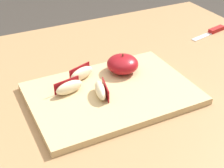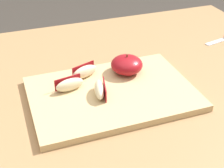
{
  "view_description": "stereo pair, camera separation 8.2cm",
  "coord_description": "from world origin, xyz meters",
  "px_view_note": "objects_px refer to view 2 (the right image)",
  "views": [
    {
      "loc": [
        -0.26,
        -0.7,
        1.23
      ],
      "look_at": [
        0.05,
        -0.09,
        0.79
      ],
      "focal_mm": 53.0,
      "sensor_mm": 36.0,
      "label": 1
    },
    {
      "loc": [
        -0.19,
        -0.73,
        1.23
      ],
      "look_at": [
        0.05,
        -0.09,
        0.79
      ],
      "focal_mm": 53.0,
      "sensor_mm": 36.0,
      "label": 2
    }
  ],
  "objects_px": {
    "apple_wedge_left": "(70,84)",
    "apple_wedge_middle": "(86,71)",
    "cutting_board": "(112,93)",
    "apple_half_skin_up": "(127,65)",
    "apple_wedge_right": "(100,90)"
  },
  "relations": [
    {
      "from": "apple_wedge_middle",
      "to": "apple_wedge_left",
      "type": "bearing_deg",
      "value": -138.8
    },
    {
      "from": "apple_wedge_right",
      "to": "apple_wedge_left",
      "type": "bearing_deg",
      "value": 143.59
    },
    {
      "from": "apple_half_skin_up",
      "to": "apple_wedge_middle",
      "type": "height_order",
      "value": "apple_half_skin_up"
    },
    {
      "from": "cutting_board",
      "to": "apple_wedge_right",
      "type": "height_order",
      "value": "apple_wedge_right"
    },
    {
      "from": "apple_wedge_right",
      "to": "apple_wedge_left",
      "type": "distance_m",
      "value": 0.08
    },
    {
      "from": "apple_wedge_left",
      "to": "cutting_board",
      "type": "bearing_deg",
      "value": -21.83
    },
    {
      "from": "apple_wedge_right",
      "to": "cutting_board",
      "type": "bearing_deg",
      "value": 12.72
    },
    {
      "from": "cutting_board",
      "to": "apple_wedge_middle",
      "type": "height_order",
      "value": "apple_wedge_middle"
    },
    {
      "from": "cutting_board",
      "to": "apple_wedge_middle",
      "type": "distance_m",
      "value": 0.1
    },
    {
      "from": "apple_wedge_left",
      "to": "apple_wedge_middle",
      "type": "bearing_deg",
      "value": 41.2
    },
    {
      "from": "apple_wedge_middle",
      "to": "apple_wedge_left",
      "type": "distance_m",
      "value": 0.08
    },
    {
      "from": "apple_half_skin_up",
      "to": "apple_wedge_left",
      "type": "height_order",
      "value": "apple_half_skin_up"
    },
    {
      "from": "apple_half_skin_up",
      "to": "apple_wedge_left",
      "type": "bearing_deg",
      "value": -168.91
    },
    {
      "from": "cutting_board",
      "to": "apple_wedge_middle",
      "type": "bearing_deg",
      "value": 114.86
    },
    {
      "from": "cutting_board",
      "to": "apple_wedge_left",
      "type": "height_order",
      "value": "apple_wedge_left"
    }
  ]
}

